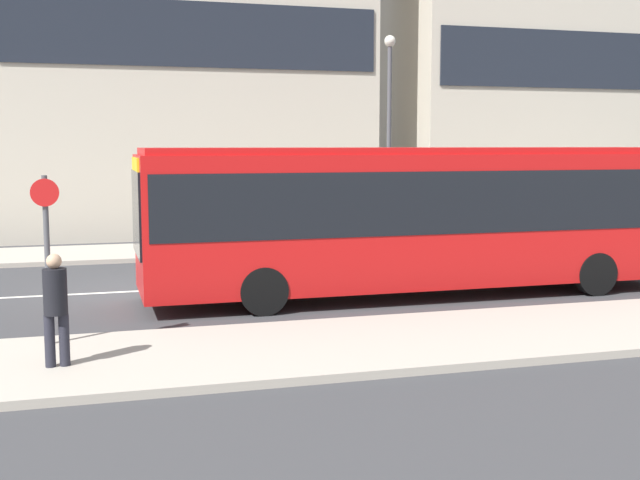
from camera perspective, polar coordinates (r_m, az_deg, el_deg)
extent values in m
plane|color=#3A3A3D|center=(18.76, -12.76, -3.57)|extent=(120.00, 120.00, 0.00)
cube|color=#B2A899|center=(12.66, -11.04, -8.27)|extent=(44.00, 3.50, 0.13)
cube|color=#B2A899|center=(24.92, -13.63, -0.89)|extent=(44.00, 3.50, 0.13)
cube|color=silver|center=(18.76, -12.76, -3.56)|extent=(41.80, 0.16, 0.01)
cube|color=#1E232D|center=(28.40, -8.74, 14.26)|extent=(12.74, 0.08, 2.20)
cube|color=#1E232D|center=(35.19, 21.44, 11.72)|extent=(16.88, 0.08, 2.20)
cube|color=red|center=(17.80, 7.03, 1.57)|extent=(12.11, 2.54, 2.81)
cube|color=black|center=(17.77, 7.05, 2.92)|extent=(11.86, 2.57, 1.29)
cube|color=red|center=(17.73, 7.10, 6.32)|extent=(11.92, 2.33, 0.14)
cube|color=black|center=(16.38, -12.91, 1.88)|extent=(0.05, 2.23, 1.69)
cube|color=yellow|center=(16.33, -13.00, 5.17)|extent=(0.04, 1.78, 0.32)
cylinder|color=black|center=(15.74, -4.04, -3.63)|extent=(0.96, 0.28, 0.96)
cylinder|color=black|center=(17.98, -5.59, -2.34)|extent=(0.96, 0.28, 0.96)
cylinder|color=black|center=(18.78, 18.98, -2.29)|extent=(0.96, 0.28, 0.96)
cylinder|color=black|center=(20.69, 15.31, -1.34)|extent=(0.96, 0.28, 0.96)
cube|color=silver|center=(26.57, 18.14, 0.35)|extent=(4.21, 1.74, 0.68)
cube|color=#21262B|center=(26.44, 17.96, 1.69)|extent=(2.32, 1.54, 0.57)
cylinder|color=black|center=(26.73, 21.38, -0.15)|extent=(0.60, 0.18, 0.60)
cylinder|color=black|center=(27.97, 19.44, 0.22)|extent=(0.60, 0.18, 0.60)
cylinder|color=black|center=(25.23, 16.67, -0.36)|extent=(0.60, 0.18, 0.60)
cylinder|color=black|center=(26.54, 14.84, 0.05)|extent=(0.60, 0.18, 0.60)
cylinder|color=#23232D|center=(12.29, -18.66, -6.82)|extent=(0.15, 0.15, 0.77)
cylinder|color=#23232D|center=(12.29, -17.73, -6.78)|extent=(0.15, 0.15, 0.77)
cylinder|color=black|center=(12.14, -18.32, -3.51)|extent=(0.34, 0.34, 0.67)
sphere|color=tan|center=(12.07, -18.40, -1.44)|extent=(0.22, 0.22, 0.22)
cylinder|color=#4C4C51|center=(13.52, -18.80, -1.39)|extent=(0.09, 0.09, 2.72)
cylinder|color=red|center=(13.35, -19.00, 3.21)|extent=(0.44, 0.03, 0.44)
cylinder|color=#4C4C51|center=(25.73, 4.92, 6.69)|extent=(0.14, 0.14, 6.30)
sphere|color=silver|center=(25.92, 4.99, 13.91)|extent=(0.36, 0.36, 0.36)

